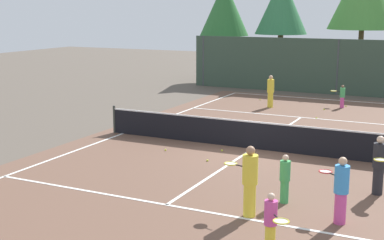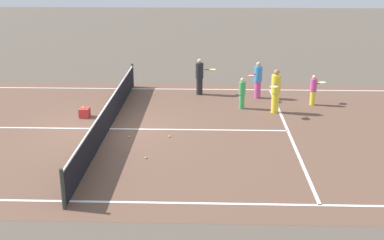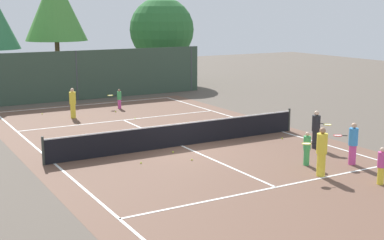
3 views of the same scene
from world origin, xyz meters
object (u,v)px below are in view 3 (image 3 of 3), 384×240
at_px(player_3, 382,165).
at_px(tennis_ball_4, 135,118).
at_px(player_1, 119,98).
at_px(tennis_ball_0, 192,160).
at_px(tennis_ball_1, 282,138).
at_px(tennis_ball_8, 141,163).
at_px(player_5, 353,143).
at_px(player_6, 321,151).
at_px(ball_crate, 194,133).
at_px(player_2, 307,148).
at_px(tennis_ball_7, 42,114).
at_px(tennis_ball_5, 141,148).
at_px(tennis_ball_6, 173,152).
at_px(tennis_ball_2, 116,112).
at_px(player_4, 316,129).
at_px(tennis_ball_3, 119,107).
at_px(player_0, 73,103).

distance_m(player_3, tennis_ball_4, 14.58).
relative_size(player_1, tennis_ball_0, 17.55).
relative_size(tennis_ball_0, tennis_ball_1, 1.00).
bearing_deg(tennis_ball_8, player_5, -30.53).
relative_size(player_1, player_6, 0.67).
bearing_deg(player_5, ball_crate, 112.66).
height_order(player_6, tennis_ball_1, player_6).
relative_size(player_2, tennis_ball_7, 19.37).
height_order(player_5, tennis_ball_5, player_5).
xyz_separation_m(tennis_ball_1, tennis_ball_7, (-7.85, 11.34, 0.00)).
distance_m(tennis_ball_4, tennis_ball_6, 7.44).
height_order(player_5, player_6, player_6).
relative_size(tennis_ball_6, tennis_ball_8, 1.00).
bearing_deg(tennis_ball_5, player_5, -46.26).
bearing_deg(player_1, tennis_ball_2, -121.38).
bearing_deg(player_4, player_3, -106.96).
height_order(player_1, player_2, player_2).
bearing_deg(player_6, tennis_ball_4, 96.53).
bearing_deg(tennis_ball_1, player_5, -94.60).
bearing_deg(tennis_ball_3, player_2, -84.94).
xyz_separation_m(player_1, tennis_ball_7, (-4.44, 0.42, -0.57)).
bearing_deg(tennis_ball_3, tennis_ball_6, -101.00).
distance_m(tennis_ball_2, tennis_ball_3, 1.65).
relative_size(tennis_ball_2, tennis_ball_6, 1.00).
bearing_deg(ball_crate, tennis_ball_2, 96.07).
bearing_deg(tennis_ball_8, player_1, 71.60).
xyz_separation_m(tennis_ball_4, tennis_ball_6, (-1.55, -7.28, 0.00)).
bearing_deg(ball_crate, tennis_ball_5, -166.00).
bearing_deg(tennis_ball_3, tennis_ball_8, -108.45).
bearing_deg(tennis_ball_5, player_3, -59.47).
relative_size(tennis_ball_2, tennis_ball_8, 1.00).
bearing_deg(tennis_ball_8, tennis_ball_0, -17.34).
bearing_deg(tennis_ball_3, player_1, -109.86).
relative_size(player_6, tennis_ball_1, 26.38).
height_order(player_2, tennis_ball_4, player_2).
bearing_deg(tennis_ball_8, tennis_ball_6, 24.22).
height_order(player_1, tennis_ball_0, player_1).
distance_m(player_3, tennis_ball_2, 16.88).
bearing_deg(player_3, ball_crate, 101.97).
bearing_deg(player_4, tennis_ball_7, 120.86).
relative_size(player_2, tennis_ball_4, 19.37).
bearing_deg(player_2, tennis_ball_6, 130.46).
bearing_deg(player_2, player_3, -78.39).
bearing_deg(tennis_ball_1, tennis_ball_3, 106.00).
height_order(tennis_ball_2, tennis_ball_4, same).
relative_size(player_1, player_4, 0.72).
bearing_deg(player_6, player_0, 106.36).
bearing_deg(tennis_ball_8, tennis_ball_4, 67.48).
bearing_deg(player_2, tennis_ball_0, 141.76).
height_order(player_2, tennis_ball_7, player_2).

